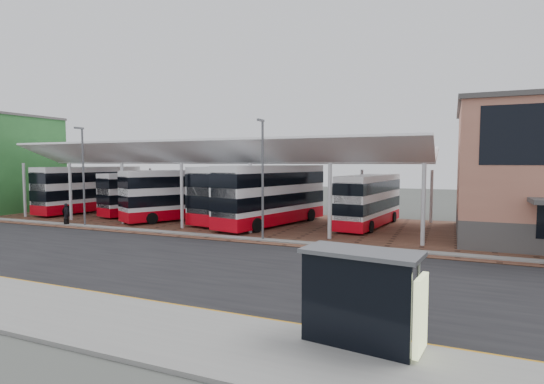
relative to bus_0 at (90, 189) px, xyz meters
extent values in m
plane|color=#424540|center=(21.43, -14.03, -2.41)|extent=(140.00, 140.00, 0.00)
cube|color=black|center=(21.43, -15.03, -2.40)|extent=(120.00, 14.00, 0.02)
cube|color=brown|center=(23.43, -1.03, -2.38)|extent=(72.00, 16.00, 0.06)
cube|color=gray|center=(21.43, -23.03, -2.34)|extent=(120.00, 4.00, 0.14)
cube|color=gray|center=(21.43, -7.83, -2.34)|extent=(120.00, 0.80, 0.14)
cube|color=#C08113|center=(21.43, -21.03, -2.39)|extent=(120.00, 0.12, 0.01)
cube|color=#C08113|center=(21.43, -20.73, -2.39)|extent=(120.00, 0.12, 0.01)
cylinder|color=silver|center=(-2.57, -5.53, 0.19)|extent=(0.26, 0.26, 5.20)
cylinder|color=silver|center=(-2.57, 5.47, -0.11)|extent=(0.26, 0.26, 4.60)
cylinder|color=silver|center=(3.43, -5.53, 0.19)|extent=(0.26, 0.26, 5.20)
cylinder|color=silver|center=(3.43, 5.47, -0.11)|extent=(0.26, 0.26, 4.60)
cylinder|color=silver|center=(9.43, -5.53, 0.19)|extent=(0.26, 0.26, 5.20)
cylinder|color=silver|center=(9.43, 5.47, -0.11)|extent=(0.26, 0.26, 4.60)
cylinder|color=silver|center=(15.43, -5.53, 0.19)|extent=(0.26, 0.26, 5.20)
cylinder|color=silver|center=(15.43, 5.47, -0.11)|extent=(0.26, 0.26, 4.60)
cylinder|color=silver|center=(21.43, -5.53, 0.19)|extent=(0.26, 0.26, 5.20)
cylinder|color=silver|center=(21.43, 5.47, -0.11)|extent=(0.26, 0.26, 4.60)
cylinder|color=silver|center=(27.43, -5.53, 0.19)|extent=(0.26, 0.26, 5.20)
cylinder|color=silver|center=(27.43, 5.47, -0.11)|extent=(0.26, 0.26, 4.60)
cylinder|color=silver|center=(33.43, -5.53, 0.19)|extent=(0.26, 0.26, 5.20)
cylinder|color=silver|center=(33.43, 5.47, -0.11)|extent=(0.26, 0.26, 4.60)
cube|color=white|center=(15.43, -3.33, 3.69)|extent=(37.00, 4.95, 1.95)
cube|color=white|center=(15.43, 2.27, 3.49)|extent=(37.00, 7.12, 1.43)
cube|color=#2D6B2F|center=(-8.57, -3.03, 2.59)|extent=(6.20, 10.00, 10.00)
cube|color=#4C4A48|center=(-8.57, -3.03, 7.69)|extent=(6.40, 10.20, 0.25)
cylinder|color=#5C5E64|center=(7.43, -7.73, 1.59)|extent=(0.16, 0.16, 8.00)
cube|color=#5C5E64|center=(7.43, -8.03, 5.59)|extent=(0.15, 0.90, 0.15)
cylinder|color=#5C5E64|center=(23.43, -7.73, 1.59)|extent=(0.16, 0.16, 8.00)
cube|color=#5C5E64|center=(23.43, -8.03, 5.59)|extent=(0.15, 0.90, 0.15)
cube|color=white|center=(0.00, 0.02, 0.15)|extent=(3.82, 11.66, 4.47)
cube|color=red|center=(0.00, 0.02, -1.68)|extent=(3.87, 11.71, 0.94)
cube|color=black|center=(0.00, 0.02, -0.32)|extent=(3.87, 11.71, 0.99)
cube|color=black|center=(0.00, 0.02, 1.34)|extent=(3.87, 11.71, 0.99)
cube|color=black|center=(-0.61, -5.62, 0.04)|extent=(2.34, 0.36, 3.75)
cylinder|color=black|center=(-1.69, -3.48, -1.83)|extent=(0.40, 1.07, 1.04)
cylinder|color=black|center=(0.90, -3.76, -1.83)|extent=(0.40, 1.07, 1.04)
cylinder|color=black|center=(-0.89, 3.81, -1.83)|extent=(0.40, 1.07, 1.04)
cylinder|color=black|center=(1.69, 3.52, -1.83)|extent=(0.40, 1.07, 1.04)
cube|color=white|center=(7.04, 0.89, -0.16)|extent=(4.98, 10.29, 3.93)
cube|color=red|center=(7.04, 0.89, -1.76)|extent=(5.02, 10.33, 0.82)
cube|color=black|center=(7.04, 0.89, -0.57)|extent=(5.02, 10.33, 0.87)
cube|color=black|center=(7.04, 0.89, 0.89)|extent=(5.02, 10.33, 0.87)
cube|color=black|center=(5.66, -3.90, -0.25)|extent=(2.00, 0.66, 3.29)
cylinder|color=black|center=(5.05, -1.89, -1.90)|extent=(0.50, 0.95, 0.91)
cylinder|color=black|center=(7.25, -2.52, -1.90)|extent=(0.50, 0.95, 0.91)
cylinder|color=black|center=(6.83, 4.29, -1.90)|extent=(0.50, 0.95, 0.91)
cylinder|color=black|center=(9.03, 3.66, -1.90)|extent=(0.50, 0.95, 0.91)
cube|color=white|center=(12.49, -1.20, 0.02)|extent=(7.40, 10.71, 4.25)
cube|color=red|center=(12.49, -1.20, -1.71)|extent=(7.45, 10.76, 0.89)
cube|color=black|center=(12.49, -1.20, -0.43)|extent=(7.45, 10.76, 0.94)
cube|color=black|center=(12.49, -1.20, 1.15)|extent=(7.45, 10.76, 0.94)
cube|color=black|center=(9.90, -5.91, -0.08)|extent=(1.99, 1.16, 3.55)
cylinder|color=black|center=(9.73, -3.65, -1.86)|extent=(0.72, 1.00, 0.99)
cylinder|color=black|center=(11.90, -4.84, -1.86)|extent=(0.72, 1.00, 0.99)
cylinder|color=black|center=(13.08, 2.44, -1.86)|extent=(0.72, 1.00, 0.99)
cylinder|color=black|center=(15.24, 1.26, -1.86)|extent=(0.72, 1.00, 0.99)
cube|color=white|center=(17.88, 0.37, 0.19)|extent=(4.80, 11.96, 4.56)
cube|color=red|center=(17.88, 0.37, -1.66)|extent=(4.85, 12.01, 0.95)
cube|color=black|center=(17.88, 0.37, -0.28)|extent=(4.85, 12.01, 1.01)
cube|color=black|center=(17.88, 0.37, 1.41)|extent=(4.85, 12.01, 1.01)
cube|color=black|center=(16.79, -5.31, 0.09)|extent=(2.36, 0.55, 3.82)
cylinder|color=black|center=(15.87, -3.05, -1.82)|extent=(0.49, 1.10, 1.06)
cylinder|color=black|center=(18.47, -3.55, -1.82)|extent=(0.49, 1.10, 1.06)
cylinder|color=black|center=(17.28, 4.29, -1.82)|extent=(0.49, 1.10, 1.06)
cylinder|color=black|center=(19.88, 3.79, -1.82)|extent=(0.49, 1.10, 1.06)
cube|color=white|center=(21.35, -1.13, 0.26)|extent=(5.46, 12.27, 4.68)
cube|color=red|center=(21.35, -1.13, -1.65)|extent=(5.51, 12.32, 0.98)
cube|color=black|center=(21.35, -1.13, -0.23)|extent=(5.51, 12.32, 1.03)
cube|color=black|center=(21.35, -1.13, 1.51)|extent=(5.51, 12.32, 1.03)
cube|color=black|center=(19.95, -6.90, 0.15)|extent=(2.40, 0.68, 3.92)
cylinder|color=black|center=(19.12, -4.54, -1.81)|extent=(0.55, 1.13, 1.09)
cylinder|color=black|center=(21.77, -5.18, -1.81)|extent=(0.55, 1.13, 1.09)
cylinder|color=black|center=(20.93, 2.91, -1.81)|extent=(0.55, 1.13, 1.09)
cylinder|color=black|center=(23.57, 2.27, -1.81)|extent=(0.55, 1.13, 1.09)
cube|color=white|center=(28.89, 1.29, -0.15)|extent=(3.60, 10.31, 3.95)
cube|color=red|center=(28.89, 1.29, -1.76)|extent=(3.64, 10.35, 0.83)
cube|color=black|center=(28.89, 1.29, -0.56)|extent=(3.64, 10.35, 0.87)
cube|color=black|center=(28.89, 1.29, 0.91)|extent=(3.64, 10.35, 0.87)
cube|color=black|center=(28.23, -3.67, -0.24)|extent=(2.06, 0.36, 3.30)
cylinder|color=black|center=(27.33, -1.76, -1.89)|extent=(0.38, 0.94, 0.92)
cylinder|color=black|center=(29.60, -2.06, -1.89)|extent=(0.38, 0.94, 0.92)
cylinder|color=black|center=(28.18, 4.64, -1.89)|extent=(0.38, 0.94, 0.92)
cylinder|color=black|center=(30.45, 4.34, -1.89)|extent=(0.38, 0.94, 0.92)
imported|color=black|center=(4.37, -6.84, -1.53)|extent=(0.46, 0.64, 1.65)
cube|color=black|center=(5.70, -8.03, -2.06)|extent=(0.34, 0.24, 0.58)
cube|color=black|center=(32.68, -22.24, -1.00)|extent=(3.05, 0.54, 2.55)
cube|color=#5C5E64|center=(32.76, -21.63, 0.33)|extent=(3.44, 1.96, 0.12)
cylinder|color=#5C5E64|center=(31.43, -20.83, -1.00)|extent=(0.11, 0.11, 2.55)
cylinder|color=#5C5E64|center=(34.26, -21.22, -1.00)|extent=(0.11, 0.11, 2.55)
cube|color=beige|center=(34.38, -21.86, -1.15)|extent=(0.30, 1.13, 2.04)
camera|label=1|loc=(35.05, -33.40, 2.84)|focal=28.00mm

